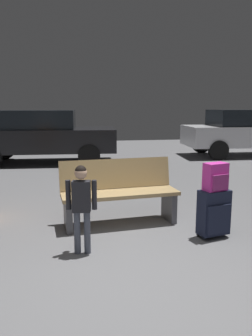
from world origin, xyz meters
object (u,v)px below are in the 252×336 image
object	(u,v)px
parked_car_side	(247,131)
bench	(119,192)
suitcase	(214,213)
backpack_bright	(216,177)
child	(81,200)
parked_car_far	(42,135)

from	to	relation	value
parked_car_side	bench	bearing A→B (deg)	-131.58
suitcase	backpack_bright	world-z (taller)	backpack_bright
suitcase	child	xyz separation A→B (m)	(-1.63, -0.19, 0.29)
suitcase	backpack_bright	xyz separation A→B (m)	(0.00, -0.00, 0.45)
parked_car_side	parked_car_far	size ratio (longest dim) A/B	1.00
bench	child	xyz separation A→B (m)	(-0.55, -0.91, 0.17)
bench	child	bearing A→B (deg)	-121.12
parked_car_side	backpack_bright	bearing A→B (deg)	-121.85
child	parked_car_far	size ratio (longest dim) A/B	0.24
suitcase	parked_car_far	world-z (taller)	parked_car_far
bench	backpack_bright	xyz separation A→B (m)	(1.08, -0.72, 0.33)
bench	backpack_bright	distance (m)	1.34
suitcase	parked_car_side	size ratio (longest dim) A/B	0.14
child	parked_car_far	world-z (taller)	parked_car_far
backpack_bright	parked_car_far	bearing A→B (deg)	112.34
bench	parked_car_far	bearing A→B (deg)	104.87
suitcase	parked_car_far	distance (m)	6.66
suitcase	parked_car_far	xyz separation A→B (m)	(-2.53, 6.15, 0.48)
suitcase	child	distance (m)	1.67
backpack_bright	child	xyz separation A→B (m)	(-1.63, -0.19, -0.16)
bench	backpack_bright	bearing A→B (deg)	-33.58
suitcase	parked_car_side	distance (m)	7.64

